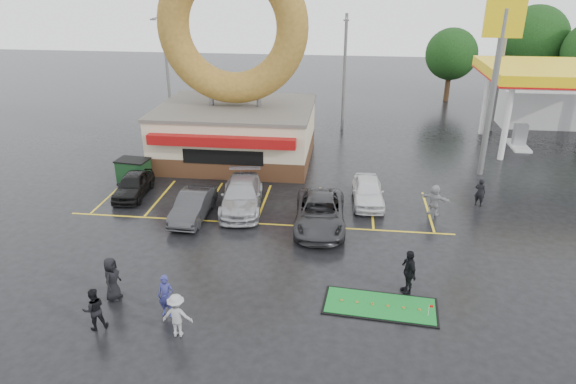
# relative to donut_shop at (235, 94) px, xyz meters

# --- Properties ---
(ground) EXTENTS (120.00, 120.00, 0.00)m
(ground) POSITION_rel_donut_shop_xyz_m (3.00, -12.97, -4.46)
(ground) COLOR black
(ground) RESTS_ON ground
(donut_shop) EXTENTS (10.20, 8.70, 13.50)m
(donut_shop) POSITION_rel_donut_shop_xyz_m (0.00, 0.00, 0.00)
(donut_shop) COLOR #472B19
(donut_shop) RESTS_ON ground
(gas_station) EXTENTS (12.30, 13.65, 5.90)m
(gas_station) POSITION_rel_donut_shop_xyz_m (23.00, 7.97, -0.77)
(gas_station) COLOR silver
(gas_station) RESTS_ON ground
(shell_sign) EXTENTS (2.20, 0.36, 10.60)m
(shell_sign) POSITION_rel_donut_shop_xyz_m (16.00, -0.97, 2.91)
(shell_sign) COLOR slate
(shell_sign) RESTS_ON ground
(streetlight_left) EXTENTS (0.40, 2.21, 9.00)m
(streetlight_left) POSITION_rel_donut_shop_xyz_m (-7.00, 6.95, 0.32)
(streetlight_left) COLOR slate
(streetlight_left) RESTS_ON ground
(streetlight_mid) EXTENTS (0.40, 2.21, 9.00)m
(streetlight_mid) POSITION_rel_donut_shop_xyz_m (7.00, 7.95, 0.32)
(streetlight_mid) COLOR slate
(streetlight_mid) RESTS_ON ground
(streetlight_right) EXTENTS (0.40, 2.21, 9.00)m
(streetlight_right) POSITION_rel_donut_shop_xyz_m (19.00, 8.95, 0.32)
(streetlight_right) COLOR slate
(streetlight_right) RESTS_ON ground
(tree_far_c) EXTENTS (6.30, 6.30, 9.00)m
(tree_far_c) POSITION_rel_donut_shop_xyz_m (25.00, 21.03, 1.37)
(tree_far_c) COLOR #332114
(tree_far_c) RESTS_ON ground
(tree_far_d) EXTENTS (4.90, 4.90, 7.00)m
(tree_far_d) POSITION_rel_donut_shop_xyz_m (17.00, 19.03, 0.07)
(tree_far_d) COLOR #332114
(tree_far_d) RESTS_ON ground
(car_black) EXTENTS (1.84, 4.03, 1.34)m
(car_black) POSITION_rel_donut_shop_xyz_m (-4.59, -6.91, -3.79)
(car_black) COLOR black
(car_black) RESTS_ON ground
(car_dgrey) EXTENTS (1.60, 4.25, 1.39)m
(car_dgrey) POSITION_rel_donut_shop_xyz_m (-0.36, -9.28, -3.77)
(car_dgrey) COLOR #2B2B2E
(car_dgrey) RESTS_ON ground
(car_silver) EXTENTS (2.74, 5.46, 1.52)m
(car_silver) POSITION_rel_donut_shop_xyz_m (1.93, -7.84, -3.70)
(car_silver) COLOR #9C9DA1
(car_silver) RESTS_ON ground
(car_grey) EXTENTS (2.73, 5.48, 1.49)m
(car_grey) POSITION_rel_donut_shop_xyz_m (6.28, -9.47, -3.72)
(car_grey) COLOR #2E2E31
(car_grey) RESTS_ON ground
(car_white) EXTENTS (1.85, 4.23, 1.42)m
(car_white) POSITION_rel_donut_shop_xyz_m (8.75, -6.31, -3.76)
(car_white) COLOR silver
(car_white) RESTS_ON ground
(person_blue) EXTENTS (0.65, 0.45, 1.71)m
(person_blue) POSITION_rel_donut_shop_xyz_m (1.04, -17.45, -3.61)
(person_blue) COLOR navy
(person_blue) RESTS_ON ground
(person_blackjkt) EXTENTS (1.01, 0.96, 1.65)m
(person_blackjkt) POSITION_rel_donut_shop_xyz_m (-1.27, -18.51, -3.64)
(person_blackjkt) COLOR black
(person_blackjkt) RESTS_ON ground
(person_hoodie) EXTENTS (1.10, 0.65, 1.67)m
(person_hoodie) POSITION_rel_donut_shop_xyz_m (1.81, -18.52, -3.63)
(person_hoodie) COLOR gray
(person_hoodie) RESTS_ON ground
(person_bystander) EXTENTS (0.61, 0.91, 1.81)m
(person_bystander) POSITION_rel_donut_shop_xyz_m (-1.42, -16.68, -3.56)
(person_bystander) COLOR black
(person_bystander) RESTS_ON ground
(person_cameraman) EXTENTS (0.79, 1.21, 1.91)m
(person_cameraman) POSITION_rel_donut_shop_xyz_m (10.15, -14.84, -3.51)
(person_cameraman) COLOR black
(person_cameraman) RESTS_ON ground
(person_walker_near) EXTENTS (1.64, 1.10, 1.70)m
(person_walker_near) POSITION_rel_donut_shop_xyz_m (12.19, -7.40, -3.62)
(person_walker_near) COLOR #949496
(person_walker_near) RESTS_ON ground
(person_walker_far) EXTENTS (0.69, 0.62, 1.58)m
(person_walker_far) POSITION_rel_donut_shop_xyz_m (14.84, -5.92, -3.67)
(person_walker_far) COLOR black
(person_walker_far) RESTS_ON ground
(dumpster) EXTENTS (1.93, 1.40, 1.30)m
(dumpster) POSITION_rel_donut_shop_xyz_m (-5.47, -4.71, -3.81)
(dumpster) COLOR #173C1D
(dumpster) RESTS_ON ground
(putting_green) EXTENTS (4.53, 2.26, 0.55)m
(putting_green) POSITION_rel_donut_shop_xyz_m (9.04, -15.98, -4.43)
(putting_green) COLOR black
(putting_green) RESTS_ON ground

